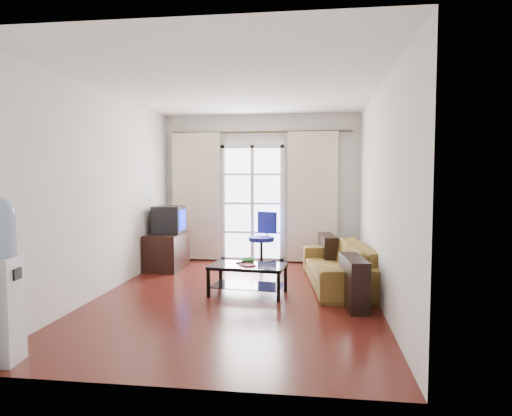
{
  "coord_description": "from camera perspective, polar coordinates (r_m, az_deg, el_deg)",
  "views": [
    {
      "loc": [
        1.02,
        -5.79,
        1.58
      ],
      "look_at": [
        0.21,
        0.35,
        1.14
      ],
      "focal_mm": 32.0,
      "sensor_mm": 36.0,
      "label": 1
    }
  ],
  "objects": [
    {
      "name": "french_door",
      "position": [
        8.43,
        -0.44,
        0.58
      ],
      "size": [
        1.16,
        0.06,
        2.15
      ],
      "color": "white",
      "rests_on": "wall_back"
    },
    {
      "name": "tv_stand",
      "position": [
        7.92,
        -11.1,
        -5.34
      ],
      "size": [
        0.57,
        0.84,
        0.61
      ],
      "primitive_type": "cube",
      "rotation": [
        0.0,
        0.0,
        -0.02
      ],
      "color": "black",
      "rests_on": "floor"
    },
    {
      "name": "curtain_rod",
      "position": [
        8.39,
        0.54,
        9.48
      ],
      "size": [
        3.3,
        0.04,
        0.04
      ],
      "primitive_type": "cylinder",
      "rotation": [
        0.0,
        1.57,
        0.0
      ],
      "color": "#4C3F2D",
      "rests_on": "wall_back"
    },
    {
      "name": "crt_tv",
      "position": [
        7.91,
        -10.99,
        -1.44
      ],
      "size": [
        0.53,
        0.52,
        0.46
      ],
      "rotation": [
        0.0,
        0.0,
        0.03
      ],
      "color": "black",
      "rests_on": "tv_stand"
    },
    {
      "name": "wall_front",
      "position": [
        3.36,
        -10.18,
        0.05
      ],
      "size": [
        3.6,
        0.02,
        2.7
      ],
      "primitive_type": "cube",
      "color": "silver",
      "rests_on": "floor"
    },
    {
      "name": "remote",
      "position": [
        6.23,
        -1.86,
        -6.81
      ],
      "size": [
        0.14,
        0.11,
        0.02
      ],
      "primitive_type": "cube",
      "rotation": [
        0.0,
        0.0,
        0.57
      ],
      "color": "black",
      "rests_on": "coffee_table"
    },
    {
      "name": "ceiling",
      "position": [
        5.99,
        -2.49,
        14.8
      ],
      "size": [
        5.2,
        5.2,
        0.0
      ],
      "primitive_type": "plane",
      "rotation": [
        3.14,
        0.0,
        0.0
      ],
      "color": "white",
      "rests_on": "wall_back"
    },
    {
      "name": "coffee_table",
      "position": [
        6.13,
        -1.02,
        -8.41
      ],
      "size": [
        1.05,
        0.67,
        0.4
      ],
      "rotation": [
        0.0,
        0.0,
        -0.11
      ],
      "color": "silver",
      "rests_on": "floor"
    },
    {
      "name": "task_chair",
      "position": [
        8.16,
        0.79,
        -5.18
      ],
      "size": [
        0.84,
        0.84,
        0.94
      ],
      "rotation": [
        0.0,
        0.0,
        -0.4
      ],
      "color": "black",
      "rests_on": "floor"
    },
    {
      "name": "wall_back",
      "position": [
        8.46,
        0.62,
        2.46
      ],
      "size": [
        3.6,
        0.02,
        2.7
      ],
      "primitive_type": "cube",
      "color": "silver",
      "rests_on": "floor"
    },
    {
      "name": "sofa",
      "position": [
        6.71,
        10.28,
        -6.99
      ],
      "size": [
        2.29,
        1.34,
        0.61
      ],
      "primitive_type": "imported",
      "rotation": [
        0.0,
        0.0,
        -1.45
      ],
      "color": "brown",
      "rests_on": "floor"
    },
    {
      "name": "curtain_right",
      "position": [
        8.28,
        7.06,
        1.35
      ],
      "size": [
        0.9,
        0.07,
        2.35
      ],
      "primitive_type": "cube",
      "color": "#F2E4C3",
      "rests_on": "curtain_rod"
    },
    {
      "name": "wall_right",
      "position": [
        5.85,
        15.21,
        1.63
      ],
      "size": [
        0.02,
        5.2,
        2.7
      ],
      "primitive_type": "cube",
      "color": "silver",
      "rests_on": "floor"
    },
    {
      "name": "bowl",
      "position": [
        6.26,
        -0.97,
        -6.56
      ],
      "size": [
        0.38,
        0.38,
        0.05
      ],
      "primitive_type": "imported",
      "rotation": [
        0.0,
        0.0,
        0.4
      ],
      "color": "#328A4C",
      "rests_on": "coffee_table"
    },
    {
      "name": "floor",
      "position": [
        6.09,
        -2.41,
        -11.02
      ],
      "size": [
        5.2,
        5.2,
        0.0
      ],
      "primitive_type": "plane",
      "color": "#571C14",
      "rests_on": "ground"
    },
    {
      "name": "book",
      "position": [
        6.0,
        -1.71,
        -7.21
      ],
      "size": [
        0.35,
        0.35,
        0.02
      ],
      "primitive_type": "imported",
      "rotation": [
        0.0,
        0.0,
        0.74
      ],
      "color": "maroon",
      "rests_on": "coffee_table"
    },
    {
      "name": "radiator",
      "position": [
        8.39,
        5.98,
        -4.58
      ],
      "size": [
        0.64,
        0.12,
        0.64
      ],
      "primitive_type": "cube",
      "color": "gray",
      "rests_on": "floor"
    },
    {
      "name": "wall_left",
      "position": [
        6.45,
        -18.42,
        1.77
      ],
      "size": [
        0.02,
        5.2,
        2.7
      ],
      "primitive_type": "cube",
      "color": "silver",
      "rests_on": "floor"
    },
    {
      "name": "curtain_left",
      "position": [
        8.57,
        -7.47,
        1.44
      ],
      "size": [
        0.9,
        0.07,
        2.35
      ],
      "primitive_type": "cube",
      "color": "#F2E4C3",
      "rests_on": "curtain_rod"
    }
  ]
}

